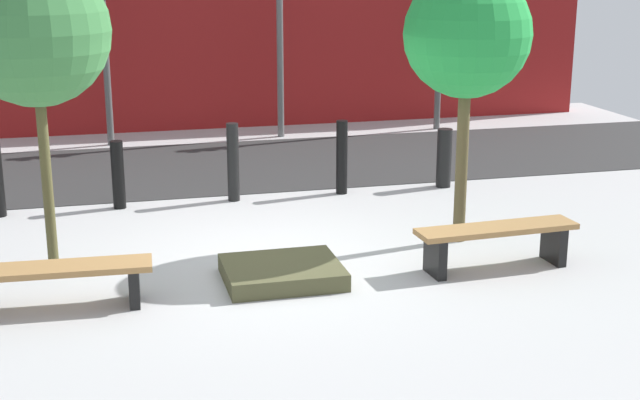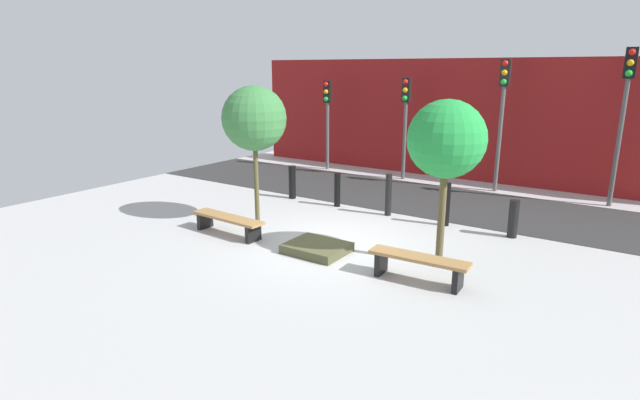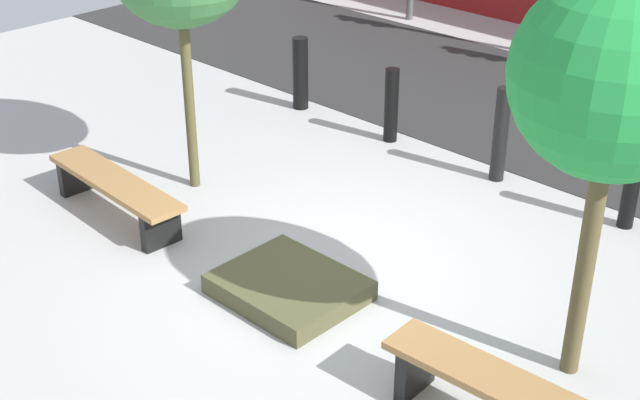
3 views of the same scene
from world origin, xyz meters
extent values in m
plane|color=#B2B2B2|center=(0.00, 0.00, 0.00)|extent=(18.00, 18.00, 0.00)
cube|color=#2E2E2E|center=(0.00, 4.73, 0.01)|extent=(18.00, 3.67, 0.01)
cube|color=maroon|center=(0.00, 8.19, 1.99)|extent=(16.20, 0.50, 3.98)
cube|color=black|center=(-1.52, -0.82, 0.18)|extent=(0.12, 0.41, 0.37)
cube|color=#9E7242|center=(-2.31, -0.78, 0.40)|extent=(1.96, 0.51, 0.06)
cube|color=black|center=(1.60, -0.81, 0.21)|extent=(0.12, 0.40, 0.42)
cube|color=black|center=(3.01, -0.74, 0.21)|extent=(0.12, 0.40, 0.42)
cube|color=#9E7242|center=(2.31, -0.78, 0.45)|extent=(1.80, 0.49, 0.06)
cube|color=#4D4C2F|center=(0.00, -0.58, 0.09)|extent=(1.20, 1.00, 0.18)
cylinder|color=#4D4929|center=(-2.31, 0.23, 1.06)|extent=(0.11, 0.11, 2.13)
sphere|color=#3B7C40|center=(-2.31, 0.23, 2.54)|extent=(1.50, 1.50, 1.50)
cylinder|color=brown|center=(2.31, 0.23, 1.01)|extent=(0.14, 0.14, 2.02)
sphere|color=green|center=(2.31, 0.23, 2.42)|extent=(1.44, 1.44, 1.44)
cylinder|color=black|center=(-1.54, 2.65, 0.46)|extent=(0.17, 0.17, 0.91)
cylinder|color=black|center=(0.00, 2.65, 0.54)|extent=(0.16, 0.16, 1.08)
cylinder|color=black|center=(1.54, 2.65, 0.52)|extent=(0.16, 0.16, 1.05)
cylinder|color=black|center=(3.08, 2.65, 0.43)|extent=(0.22, 0.22, 0.85)
cylinder|color=#505050|center=(-1.54, 6.87, 1.68)|extent=(0.12, 0.12, 3.36)
cylinder|color=#575757|center=(1.54, 6.87, 1.97)|extent=(0.12, 0.12, 3.93)
cylinder|color=#4F4F4F|center=(4.63, 6.87, 2.09)|extent=(0.12, 0.12, 4.19)
camera|label=1|loc=(-1.76, -9.11, 3.28)|focal=50.00mm
camera|label=2|loc=(5.46, -8.52, 3.67)|focal=28.00mm
camera|label=3|loc=(4.75, -5.12, 4.41)|focal=50.00mm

